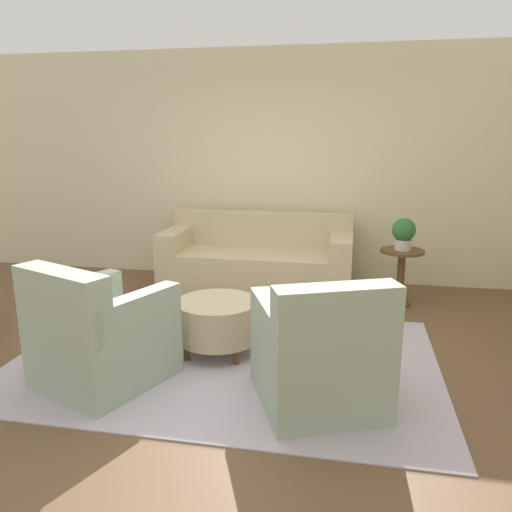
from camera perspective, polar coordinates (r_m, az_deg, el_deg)
name	(u,v)px	position (r m, az deg, el deg)	size (l,w,h in m)	color
ground_plane	(225,360)	(4.17, -3.54, -11.76)	(16.00, 16.00, 0.00)	brown
wall_back	(275,167)	(6.27, 2.17, 10.13)	(8.96, 0.12, 2.80)	beige
rug	(225,359)	(4.17, -3.55, -11.70)	(3.39, 2.28, 0.01)	#BCB2C1
couch	(257,263)	(5.84, 0.13, -0.76)	(2.17, 0.86, 0.89)	#C6B289
armchair_left	(99,337)	(3.84, -17.54, -8.85)	(1.03, 1.07, 0.92)	#9EB29E
armchair_right	(320,355)	(3.41, 7.38, -11.21)	(1.03, 1.07, 0.92)	#9EB29E
ottoman_table	(218,320)	(4.20, -4.42, -7.26)	(0.69, 0.69, 0.44)	#C6B289
side_table	(401,268)	(5.53, 16.26, -1.35)	(0.46, 0.46, 0.61)	brown
potted_plant_on_side_table	(404,233)	(5.45, 16.53, 2.58)	(0.24, 0.24, 0.34)	beige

